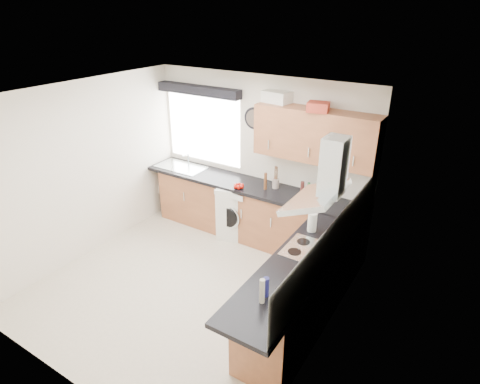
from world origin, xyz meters
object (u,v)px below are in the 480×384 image
Objects in this scene: extractor_hood at (324,182)px; washing_machine at (238,210)px; oven at (306,286)px; upper_cabinets at (315,136)px.

extractor_hood reaches higher than washing_machine.
upper_cabinets reaches higher than oven.
upper_cabinets reaches higher than washing_machine.
washing_machine is (-1.12, -0.15, -1.36)m from upper_cabinets.
oven is 1.35m from extractor_hood.
upper_cabinets is 1.77m from washing_machine.
extractor_hood is 0.46× the size of upper_cabinets.
extractor_hood is 0.89× the size of washing_machine.
oven is at bearing 180.00° from extractor_hood.
extractor_hood is 2.51m from washing_machine.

